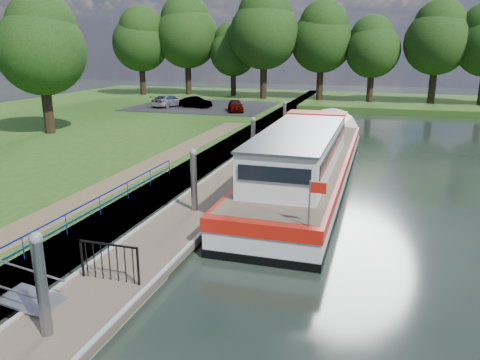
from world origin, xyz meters
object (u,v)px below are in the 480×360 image
(barge, at_px, (309,161))
(car_c, at_px, (168,101))
(pontoon, at_px, (229,185))
(car_b, at_px, (196,102))
(car_a, at_px, (236,106))

(barge, distance_m, car_c, 27.41)
(pontoon, bearing_deg, car_b, 115.71)
(car_a, relative_size, car_b, 1.00)
(car_a, height_order, car_b, car_a)
(barge, bearing_deg, car_c, 130.68)
(car_c, bearing_deg, barge, 142.21)
(barge, xyz_separation_m, car_b, (-14.80, 20.71, 0.30))
(pontoon, bearing_deg, car_a, 106.55)
(car_a, distance_m, car_c, 8.00)
(car_b, bearing_deg, car_a, -100.82)
(pontoon, xyz_separation_m, barge, (3.60, 2.55, 0.90))
(car_a, xyz_separation_m, car_c, (-7.83, 1.67, 0.04))
(pontoon, bearing_deg, barge, 35.36)
(barge, distance_m, car_a, 21.60)
(pontoon, height_order, barge, barge)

